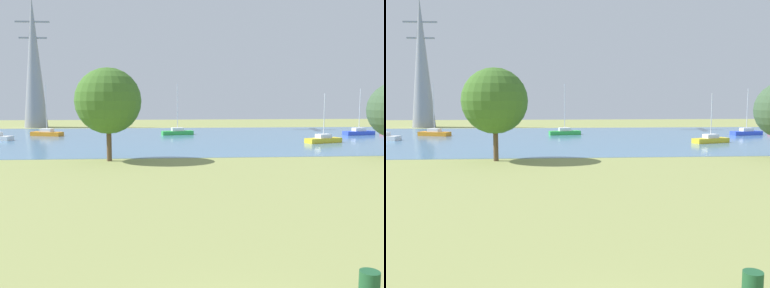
% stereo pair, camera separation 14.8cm
% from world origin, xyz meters
% --- Properties ---
extents(ground_plane, '(160.00, 160.00, 0.00)m').
position_xyz_m(ground_plane, '(0.00, 22.00, 0.00)').
color(ground_plane, '#8C9351').
extents(litter_bin, '(0.56, 0.56, 0.80)m').
position_xyz_m(litter_bin, '(4.03, 2.38, 0.40)').
color(litter_bin, '#1E512D').
rests_on(litter_bin, ground).
extents(water_surface, '(140.00, 40.00, 0.02)m').
position_xyz_m(water_surface, '(0.00, 50.00, 0.01)').
color(water_surface, teal).
rests_on(water_surface, ground).
extents(sailboat_orange, '(5.03, 2.96, 7.85)m').
position_xyz_m(sailboat_orange, '(-18.78, 54.51, 0.47)').
color(sailboat_orange, orange).
rests_on(sailboat_orange, water_surface).
extents(sailboat_yellow, '(5.03, 3.01, 6.22)m').
position_xyz_m(sailboat_yellow, '(18.71, 42.05, 0.45)').
color(sailboat_yellow, yellow).
rests_on(sailboat_yellow, water_surface).
extents(sailboat_blue, '(5.00, 2.38, 7.05)m').
position_xyz_m(sailboat_blue, '(28.54, 52.60, 0.46)').
color(sailboat_blue, blue).
rests_on(sailboat_blue, water_surface).
extents(sailboat_green, '(5.00, 2.37, 7.81)m').
position_xyz_m(sailboat_green, '(0.78, 54.99, 0.47)').
color(sailboat_green, green).
rests_on(sailboat_green, water_surface).
extents(tree_mid_shore, '(5.84, 5.84, 8.29)m').
position_xyz_m(tree_mid_shore, '(-6.35, 28.71, 5.35)').
color(tree_mid_shore, brown).
rests_on(tree_mid_shore, ground).
extents(electricity_pylon, '(6.40, 4.40, 25.12)m').
position_xyz_m(electricity_pylon, '(-26.01, 73.80, 12.57)').
color(electricity_pylon, gray).
rests_on(electricity_pylon, ground).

